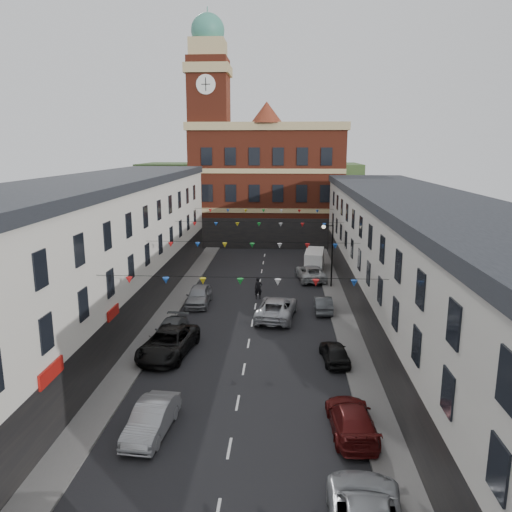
% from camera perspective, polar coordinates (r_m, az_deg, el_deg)
% --- Properties ---
extents(ground, '(160.00, 160.00, 0.00)m').
position_cam_1_polar(ground, '(34.13, -0.86, -9.96)').
color(ground, black).
rests_on(ground, ground).
extents(pavement_left, '(1.80, 64.00, 0.15)m').
position_cam_1_polar(pavement_left, '(37.04, -11.46, -8.26)').
color(pavement_left, '#605E5B').
rests_on(pavement_left, ground).
extents(pavement_right, '(1.80, 64.00, 0.15)m').
position_cam_1_polar(pavement_right, '(36.18, 10.46, -8.72)').
color(pavement_right, '#605E5B').
rests_on(pavement_right, ground).
extents(terrace_left, '(8.40, 56.00, 10.70)m').
position_cam_1_polar(terrace_left, '(36.21, -19.71, -0.51)').
color(terrace_left, silver).
rests_on(terrace_left, ground).
extents(terrace_right, '(8.40, 56.00, 9.70)m').
position_cam_1_polar(terrace_right, '(34.82, 18.97, -1.80)').
color(terrace_right, '#B4B2A8').
rests_on(terrace_right, ground).
extents(civic_building, '(20.60, 13.30, 18.50)m').
position_cam_1_polar(civic_building, '(69.64, 1.34, 8.38)').
color(civic_building, maroon).
rests_on(civic_building, ground).
extents(clock_tower, '(5.60, 5.60, 30.00)m').
position_cam_1_polar(clock_tower, '(67.23, -5.31, 13.98)').
color(clock_tower, maroon).
rests_on(clock_tower, ground).
extents(distant_hill, '(40.00, 14.00, 10.00)m').
position_cam_1_polar(distant_hill, '(94.04, -0.64, 7.50)').
color(distant_hill, '#2F4E24').
rests_on(distant_hill, ground).
extents(street_lamp, '(1.10, 0.36, 6.00)m').
position_cam_1_polar(street_lamp, '(46.58, 8.41, 1.01)').
color(street_lamp, black).
rests_on(street_lamp, ground).
extents(car_left_b, '(1.92, 4.49, 1.44)m').
position_cam_1_polar(car_left_b, '(24.60, -11.84, -17.77)').
color(car_left_b, '#919398').
rests_on(car_left_b, ground).
extents(car_left_c, '(3.46, 6.16, 1.63)m').
position_cam_1_polar(car_left_c, '(32.58, -9.99, -9.73)').
color(car_left_c, black).
rests_on(car_left_c, ground).
extents(car_left_d, '(2.10, 4.70, 1.34)m').
position_cam_1_polar(car_left_d, '(34.94, -9.76, -8.43)').
color(car_left_d, '#404447').
rests_on(car_left_d, ground).
extents(car_left_e, '(1.95, 4.68, 1.58)m').
position_cam_1_polar(car_left_e, '(42.13, -6.58, -4.51)').
color(car_left_e, gray).
rests_on(car_left_e, ground).
extents(car_right_c, '(2.21, 4.94, 1.41)m').
position_cam_1_polar(car_right_c, '(24.54, 10.86, -17.85)').
color(car_right_c, '#531110').
rests_on(car_right_c, ground).
extents(car_right_d, '(1.83, 3.84, 1.27)m').
position_cam_1_polar(car_right_d, '(31.53, 8.99, -10.82)').
color(car_right_d, black).
rests_on(car_right_d, ground).
extents(car_right_e, '(1.37, 3.86, 1.27)m').
position_cam_1_polar(car_right_e, '(40.54, 7.66, -5.46)').
color(car_right_e, '#474B4E').
rests_on(car_right_e, ground).
extents(car_right_f, '(3.14, 5.68, 1.51)m').
position_cam_1_polar(car_right_f, '(49.79, 6.26, -1.91)').
color(car_right_f, '#ACAFB1').
rests_on(car_right_f, ground).
extents(moving_car, '(3.48, 6.21, 1.64)m').
position_cam_1_polar(moving_car, '(38.71, 2.36, -5.93)').
color(moving_car, '#B8BAC0').
rests_on(moving_car, ground).
extents(white_van, '(2.39, 5.04, 2.15)m').
position_cam_1_polar(white_van, '(53.74, 6.67, -0.51)').
color(white_van, white).
rests_on(white_van, ground).
extents(pedestrian, '(0.79, 0.63, 1.90)m').
position_cam_1_polar(pedestrian, '(43.38, 0.27, -3.72)').
color(pedestrian, black).
rests_on(pedestrian, ground).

